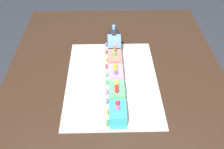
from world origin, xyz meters
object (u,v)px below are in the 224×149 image
at_px(dining_table, 115,97).
at_px(cake_car_tanker_bubblegum, 115,75).
at_px(cake_car_flatbed_turquoise, 117,114).
at_px(cake_locomotive, 113,42).
at_px(cake_car_hopper_mint_green, 116,93).
at_px(birthday_candle, 114,48).
at_px(cake_car_caboose_coral, 114,60).

height_order(dining_table, cake_car_tanker_bubblegum, cake_car_tanker_bubblegum).
bearing_deg(cake_car_flatbed_turquoise, cake_car_tanker_bubblegum, 180.00).
xyz_separation_m(cake_locomotive, cake_car_hopper_mint_green, (0.36, -0.00, -0.02)).
distance_m(cake_locomotive, cake_car_tanker_bubblegum, 0.25).
bearing_deg(cake_car_flatbed_turquoise, birthday_candle, 180.00).
distance_m(cake_locomotive, birthday_candle, 0.14).
distance_m(dining_table, cake_locomotive, 0.28).
relative_size(cake_car_caboose_coral, cake_car_flatbed_turquoise, 1.00).
xyz_separation_m(dining_table, cake_car_hopper_mint_green, (0.13, -0.00, 0.14)).
xyz_separation_m(cake_car_caboose_coral, cake_car_tanker_bubblegum, (0.12, 0.00, 0.00)).
relative_size(dining_table, birthday_candle, 28.55).
xyz_separation_m(cake_locomotive, cake_car_tanker_bubblegum, (0.25, -0.00, -0.02)).
relative_size(cake_car_hopper_mint_green, birthday_candle, 2.04).
xyz_separation_m(cake_car_hopper_mint_green, cake_car_flatbed_turquoise, (0.12, 0.00, -0.00)).
xyz_separation_m(cake_car_caboose_coral, cake_car_hopper_mint_green, (0.24, 0.00, 0.00)).
bearing_deg(dining_table, cake_car_caboose_coral, -177.87).
bearing_deg(birthday_candle, cake_locomotive, -180.00).
xyz_separation_m(dining_table, cake_car_flatbed_turquoise, (0.25, -0.00, 0.14)).
height_order(cake_locomotive, birthday_candle, birthday_candle).
distance_m(cake_car_tanker_bubblegum, birthday_candle, 0.14).
relative_size(cake_car_flatbed_turquoise, birthday_candle, 2.04).
xyz_separation_m(cake_locomotive, cake_car_caboose_coral, (0.13, -0.00, -0.02)).
distance_m(cake_car_caboose_coral, cake_car_hopper_mint_green, 0.24).
bearing_deg(cake_car_hopper_mint_green, cake_car_caboose_coral, 180.00).
xyz_separation_m(cake_car_hopper_mint_green, birthday_candle, (-0.24, 0.00, 0.07)).
distance_m(dining_table, cake_car_hopper_mint_green, 0.19).
relative_size(dining_table, cake_locomotive, 10.00).
distance_m(cake_car_flatbed_turquoise, birthday_candle, 0.36).
xyz_separation_m(cake_car_tanker_bubblegum, cake_car_hopper_mint_green, (0.12, 0.00, 0.00)).
height_order(cake_car_tanker_bubblegum, cake_car_hopper_mint_green, same).
height_order(cake_locomotive, cake_car_hopper_mint_green, cake_locomotive).
distance_m(cake_car_caboose_coral, cake_car_flatbed_turquoise, 0.35).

